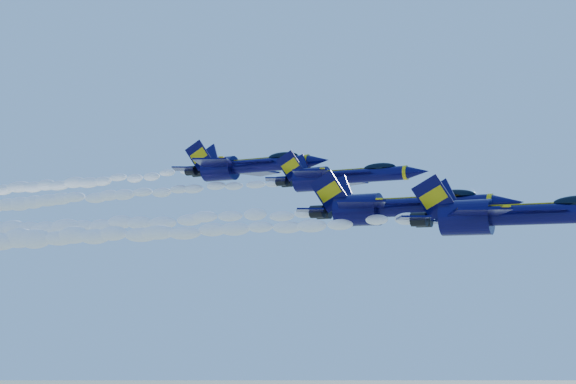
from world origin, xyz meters
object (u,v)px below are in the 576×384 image
at_px(jet_lead, 514,214).
at_px(jet_second, 398,207).
at_px(jet_fourth, 247,166).
at_px(jet_third, 341,176).

distance_m(jet_lead, jet_second, 11.10).
bearing_deg(jet_fourth, jet_third, -9.89).
relative_size(jet_lead, jet_second, 0.96).
xyz_separation_m(jet_lead, jet_second, (-10.31, 3.88, 1.34)).
distance_m(jet_second, jet_fourth, 29.11).
height_order(jet_second, jet_third, jet_third).
bearing_deg(jet_third, jet_second, -49.43).
relative_size(jet_lead, jet_third, 1.03).
xyz_separation_m(jet_second, jet_fourth, (-23.98, 14.82, 7.28)).
bearing_deg(jet_lead, jet_fourth, 151.39).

